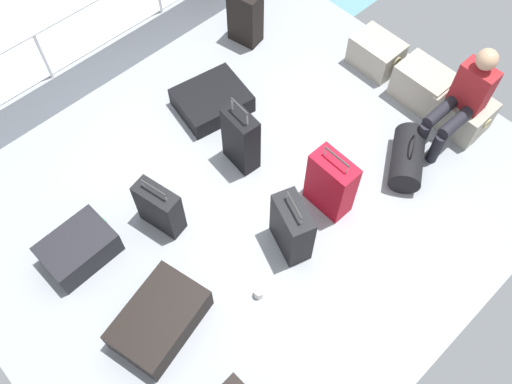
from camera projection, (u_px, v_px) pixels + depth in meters
ground_plane at (251, 196)px, 5.27m from camera, size 4.40×5.20×0.06m
gunwale_port at (114, 58)px, 5.86m from camera, size 0.06×5.20×0.45m
railing_port at (102, 18)px, 5.39m from camera, size 0.04×4.20×1.02m
sea_wake at (58, 31)px, 6.88m from camera, size 12.00×12.00×0.01m
cargo_crate_0 at (376, 53)px, 5.97m from camera, size 0.57×0.39×0.35m
cargo_crate_1 at (422, 85)px, 5.69m from camera, size 0.59×0.39×0.41m
cargo_crate_2 at (462, 113)px, 5.52m from camera, size 0.57×0.43×0.37m
passenger_seated at (463, 98)px, 5.14m from camera, size 0.34×0.66×1.07m
suitcase_1 at (331, 184)px, 4.91m from camera, size 0.43×0.24×0.77m
suitcase_2 at (292, 228)px, 4.71m from camera, size 0.48×0.35×0.71m
suitcase_3 at (245, 17)px, 6.06m from camera, size 0.39×0.29×0.83m
suitcase_4 at (160, 208)px, 4.86m from camera, size 0.45×0.27×0.62m
suitcase_5 at (212, 100)px, 5.71m from camera, size 0.71×0.80×0.21m
suitcase_6 at (160, 319)px, 4.46m from camera, size 0.69×0.89×0.27m
suitcase_7 at (241, 139)px, 5.15m from camera, size 0.38×0.22×0.84m
suitcase_8 at (79, 249)px, 4.79m from camera, size 0.46×0.64×0.28m
duffel_bag at (407, 158)px, 5.27m from camera, size 0.61×0.71×0.45m
paper_cup at (259, 293)px, 4.67m from camera, size 0.08×0.08×0.10m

